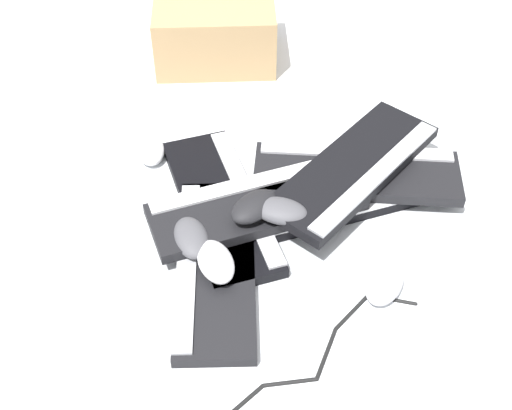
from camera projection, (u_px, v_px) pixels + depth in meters
name	position (u px, v px, depth m)	size (l,w,h in m)	color
ground_plane	(216.00, 219.00, 1.49)	(3.20, 3.20, 0.00)	silver
keyboard_0	(222.00, 204.00, 1.50)	(0.46, 0.34, 0.03)	black
keyboard_1	(214.00, 266.00, 1.39)	(0.42, 0.42, 0.03)	black
keyboard_2	(341.00, 196.00, 1.52)	(0.34, 0.46, 0.03)	black
keyboard_3	(256.00, 205.00, 1.46)	(0.33, 0.46, 0.03)	black
keyboard_4	(357.00, 172.00, 1.53)	(0.44, 0.39, 0.03)	black
keyboard_5	(354.00, 169.00, 1.49)	(0.17, 0.45, 0.03)	black
mouse_0	(280.00, 211.00, 1.40)	(0.11, 0.07, 0.04)	#4C4C51
mouse_1	(216.00, 262.00, 1.35)	(0.11, 0.07, 0.04)	silver
mouse_2	(254.00, 207.00, 1.41)	(0.11, 0.07, 0.04)	black
mouse_3	(191.00, 238.00, 1.39)	(0.11, 0.07, 0.04)	#4C4C51
mouse_4	(150.00, 149.00, 1.62)	(0.11, 0.07, 0.04)	silver
mouse_5	(384.00, 284.00, 1.35)	(0.11, 0.07, 0.04)	#B7B7BC
cable_0	(308.00, 367.00, 1.24)	(0.12, 0.46, 0.01)	black
cardboard_box	(215.00, 32.00, 1.85)	(0.31, 0.22, 0.16)	tan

